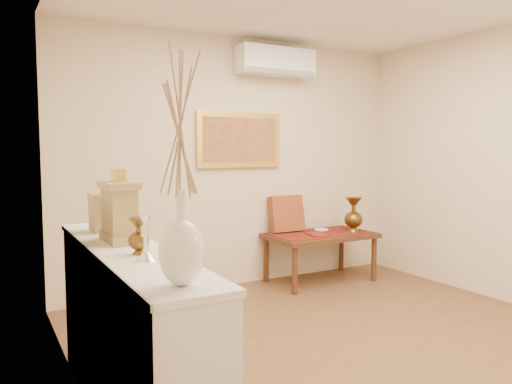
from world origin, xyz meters
TOP-DOWN VIEW (x-y plane):
  - floor at (0.00, 0.00)m, footprint 4.50×4.50m
  - wall_back at (0.00, 2.25)m, footprint 4.00×0.02m
  - wall_left at (-2.00, 0.00)m, footprint 0.02×4.50m
  - white_vase at (-1.83, -0.84)m, footprint 0.18×0.18m
  - candlestick at (-1.83, -0.35)m, footprint 0.10×0.10m
  - brass_urn_small at (-1.81, -0.19)m, footprint 0.10×0.10m
  - table_cloth at (0.85, 1.88)m, footprint 1.14×0.59m
  - brass_urn_tall at (1.24, 1.77)m, footprint 0.21×0.21m
  - plate at (0.97, 2.03)m, footprint 0.17×0.17m
  - menu at (0.73, 1.78)m, footprint 0.21×0.27m
  - cushion at (0.56, 2.13)m, footprint 0.41×0.18m
  - display_ledge at (-1.82, 0.00)m, footprint 0.37×2.02m
  - mantel_clock at (-1.81, 0.20)m, footprint 0.17×0.36m
  - wooden_chest at (-1.81, 0.60)m, footprint 0.16×0.21m
  - low_table at (0.85, 1.88)m, footprint 1.20×0.70m
  - painting at (0.00, 2.22)m, footprint 1.00×0.06m
  - ac_unit at (0.40, 2.12)m, footprint 0.90×0.25m

SIDE VIEW (x-z plane):
  - floor at x=0.00m, z-range 0.00..0.00m
  - low_table at x=0.85m, z-range 0.21..0.76m
  - display_ledge at x=-1.82m, z-range 0.00..0.98m
  - table_cloth at x=0.85m, z-range 0.55..0.56m
  - plate at x=0.97m, z-range 0.56..0.57m
  - menu at x=0.73m, z-range 0.56..0.57m
  - cushion at x=0.56m, z-range 0.55..0.97m
  - brass_urn_tall at x=1.24m, z-range 0.56..1.04m
  - candlestick at x=-1.83m, z-range 0.98..1.20m
  - brass_urn_small at x=-1.81m, z-range 0.98..1.22m
  - wooden_chest at x=-1.81m, z-range 0.98..1.22m
  - mantel_clock at x=-1.81m, z-range 0.95..1.36m
  - wall_back at x=0.00m, z-range 0.00..2.70m
  - wall_left at x=-2.00m, z-range 0.00..2.70m
  - white_vase at x=-1.83m, z-range 0.98..1.92m
  - painting at x=0.00m, z-range 1.30..1.90m
  - ac_unit at x=0.40m, z-range 2.30..2.60m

